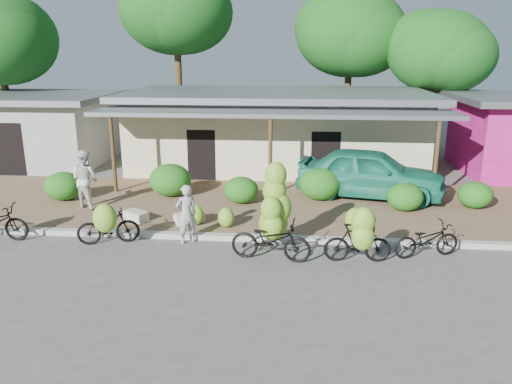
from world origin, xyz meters
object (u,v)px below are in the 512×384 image
vendor (186,214)px  bystander (85,179)px  bike_left (107,224)px  sack_far (136,216)px  bike_right (359,239)px  tree_near_right (434,49)px  sack_near (189,218)px  bike_center (273,224)px  teal_van (371,173)px  tree_far_center (173,7)px  bike_far_right (427,240)px  tree_center_right (347,31)px

vendor → bystander: 4.61m
bike_left → sack_far: bike_left is taller
bike_right → bystander: size_ratio=0.88×
tree_near_right → sack_near: tree_near_right is taller
bike_left → bike_right: (6.52, -0.68, 0.08)m
bike_center → sack_near: bike_center is taller
tree_near_right → bystander: bearing=-141.7°
bike_right → sack_far: bearing=66.5°
bike_left → bystander: size_ratio=0.91×
bike_center → teal_van: 6.08m
bike_right → vendor: vendor is taller
bystander → tree_far_center: bearing=-68.8°
tree_far_center → tree_near_right: 13.25m
vendor → tree_far_center: bearing=-109.8°
bike_left → bike_far_right: size_ratio=0.93×
tree_center_right → bike_far_right: tree_center_right is taller
tree_center_right → bike_left: 17.83m
vendor → bystander: bystander is taller
bike_center → sack_near: bearing=60.6°
bike_far_right → vendor: 6.27m
bystander → teal_van: bearing=-145.9°
vendor → bike_right: bearing=132.2°
sack_far → vendor: size_ratio=0.46×
sack_far → vendor: vendor is taller
sack_near → bike_far_right: bearing=-14.8°
tree_far_center → bike_left: 16.29m
sack_near → bystander: 3.92m
vendor → teal_van: bearing=-174.7°
sack_far → bike_left: bearing=-96.1°
tree_near_right → bike_right: bearing=-109.1°
tree_center_right → bike_left: bearing=-115.7°
tree_near_right → bike_center: bearing=-117.0°
sack_far → bystander: size_ratio=0.40×
sack_far → bike_right: bearing=-21.0°
bike_far_right → teal_van: 5.02m
tree_near_right → bike_left: 18.07m
sack_far → sack_near: bearing=-2.5°
bike_far_right → bystander: size_ratio=0.98×
bystander → bike_left: bearing=144.0°
sack_far → teal_van: bearing=23.3°
bike_right → teal_van: bearing=-12.7°
tree_near_right → bike_far_right: size_ratio=3.76×
tree_far_center → bike_left: size_ratio=5.48×
bike_left → bike_far_right: (8.29, -0.03, -0.15)m
bike_right → vendor: (-4.47, 1.09, 0.14)m
tree_far_center → bike_left: tree_far_center is taller
tree_far_center → tree_near_right: size_ratio=1.35×
sack_near → bystander: (-3.64, 1.23, 0.79)m
tree_far_center → sack_near: tree_far_center is taller
bike_right → sack_far: (-6.33, 2.43, -0.42)m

